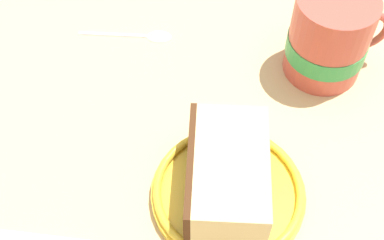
{
  "coord_description": "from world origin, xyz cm",
  "views": [
    {
      "loc": [
        -27.77,
        -6.91,
        45.97
      ],
      "look_at": [
        -0.48,
        7.78,
        3.0
      ],
      "focal_mm": 49.76,
      "sensor_mm": 36.0,
      "label": 1
    }
  ],
  "objects_px": {
    "small_plate": "(228,193)",
    "cake_slice": "(227,176)",
    "tea_mug": "(330,37)",
    "teaspoon": "(145,34)"
  },
  "relations": [
    {
      "from": "cake_slice",
      "to": "teaspoon",
      "type": "bearing_deg",
      "value": 50.55
    },
    {
      "from": "teaspoon",
      "to": "tea_mug",
      "type": "bearing_deg",
      "value": -75.3
    },
    {
      "from": "tea_mug",
      "to": "teaspoon",
      "type": "relative_size",
      "value": 0.94
    },
    {
      "from": "small_plate",
      "to": "tea_mug",
      "type": "relative_size",
      "value": 1.46
    },
    {
      "from": "small_plate",
      "to": "cake_slice",
      "type": "distance_m",
      "value": 0.03
    },
    {
      "from": "tea_mug",
      "to": "cake_slice",
      "type": "bearing_deg",
      "value": 173.37
    },
    {
      "from": "small_plate",
      "to": "teaspoon",
      "type": "distance_m",
      "value": 0.23
    },
    {
      "from": "cake_slice",
      "to": "tea_mug",
      "type": "height_order",
      "value": "tea_mug"
    },
    {
      "from": "small_plate",
      "to": "teaspoon",
      "type": "bearing_deg",
      "value": 51.15
    },
    {
      "from": "small_plate",
      "to": "cake_slice",
      "type": "relative_size",
      "value": 1.07
    }
  ]
}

